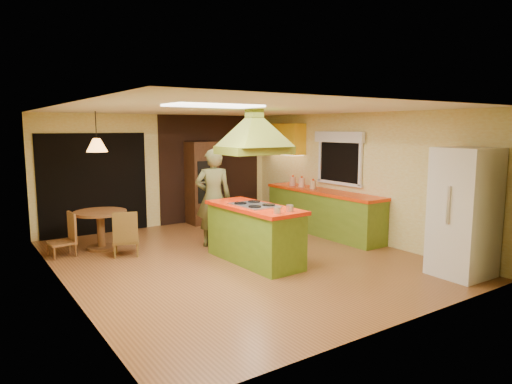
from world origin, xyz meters
TOP-DOWN VIEW (x-y plane):
  - ground at (0.00, 0.00)m, footprint 6.50×6.50m
  - room_walls at (0.00, 0.00)m, footprint 5.50×6.50m
  - ceiling_plane at (0.00, 0.00)m, footprint 6.50×6.50m
  - brick_panel at (1.25, 3.23)m, footprint 2.64×0.03m
  - nook_opening at (-1.50, 3.23)m, footprint 2.20×0.03m
  - right_counter at (2.45, 0.60)m, footprint 0.62×3.05m
  - upper_cabinets at (2.57, 2.20)m, footprint 0.34×1.40m
  - window_right at (2.70, 0.40)m, footprint 0.12×1.35m
  - fluor_panel at (-1.10, -1.20)m, footprint 1.20×0.60m
  - kitchen_island at (0.12, -0.30)m, footprint 0.84×1.93m
  - range_hood at (0.12, -0.30)m, footprint 1.10×0.81m
  - man at (0.07, 1.00)m, footprint 0.79×0.68m
  - refrigerator at (2.32, -2.63)m, footprint 0.81×0.76m
  - wall_oven at (0.84, 2.95)m, footprint 0.63×0.60m
  - dining_table at (-1.75, 1.94)m, footprint 0.94×0.94m
  - chair_left at (-2.45, 1.84)m, footprint 0.45×0.45m
  - chair_near at (-1.50, 1.29)m, footprint 0.56×0.56m
  - pendant_lamp at (-1.75, 1.94)m, footprint 0.43×0.43m
  - canister_large at (2.40, 1.23)m, footprint 0.16×0.16m
  - canister_medium at (2.40, 1.54)m, footprint 0.15×0.15m
  - canister_small at (2.40, 0.85)m, footprint 0.17×0.17m

SIDE VIEW (x-z plane):
  - ground at x=0.00m, z-range 0.00..0.00m
  - chair_left at x=-2.45m, z-range 0.00..0.75m
  - chair_near at x=-1.50m, z-range 0.00..0.79m
  - right_counter at x=2.45m, z-range 0.00..0.92m
  - kitchen_island at x=0.12m, z-range 0.00..0.96m
  - dining_table at x=-1.75m, z-range 0.14..0.85m
  - man at x=0.07m, z-range 0.00..1.83m
  - wall_oven at x=0.84m, z-range 0.00..1.89m
  - refrigerator at x=2.32m, z-range 0.00..1.92m
  - canister_small at x=2.40m, z-range 0.92..1.10m
  - canister_medium at x=2.40m, z-range 0.92..1.11m
  - canister_large at x=2.40m, z-range 0.92..1.12m
  - nook_opening at x=-1.50m, z-range 0.00..2.10m
  - room_walls at x=0.00m, z-range -2.00..4.50m
  - brick_panel at x=1.25m, z-range 0.00..2.50m
  - window_right at x=2.70m, z-range 1.24..2.30m
  - pendant_lamp at x=-1.75m, z-range 1.78..2.02m
  - upper_cabinets at x=2.57m, z-range 1.60..2.30m
  - range_hood at x=0.12m, z-range 1.85..2.65m
  - fluor_panel at x=-1.10m, z-range 2.47..2.50m
  - ceiling_plane at x=0.00m, z-range 2.50..2.50m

